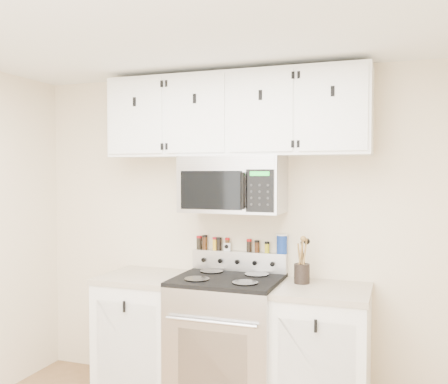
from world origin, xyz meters
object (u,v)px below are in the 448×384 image
range (228,340)px  utensil_crock (302,272)px  salt_canister (282,244)px  microwave (233,184)px

range → utensil_crock: 0.75m
utensil_crock → salt_canister: (-0.18, 0.16, 0.17)m
range → utensil_crock: utensil_crock is taller
range → microwave: 1.15m
range → salt_canister: bearing=39.7°
range → salt_canister: salt_canister is taller
microwave → utensil_crock: size_ratio=2.31×
microwave → salt_canister: 0.59m
microwave → utensil_crock: (0.52, -0.01, -0.63)m
range → salt_canister: size_ratio=7.39×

